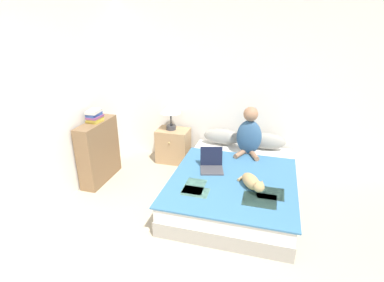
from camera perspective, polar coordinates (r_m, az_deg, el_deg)
The scene contains 12 objects.
wall_back at distance 4.72m, azimuth 9.91°, elevation 10.09°, with size 5.14×0.05×2.55m.
wall_side at distance 4.10m, azimuth -23.67°, elevation 6.63°, with size 0.05×4.04×2.55m.
bed at distance 4.07m, azimuth 8.05°, elevation -8.38°, with size 1.55×2.08×0.38m.
pillow_near at distance 4.79m, azimuth 5.82°, elevation 0.86°, with size 0.60×0.21×0.25m.
pillow_far at distance 4.73m, azimuth 13.88°, elevation 0.02°, with size 0.60×0.21×0.25m.
person_sitting at distance 4.43m, azimuth 10.84°, elevation 1.36°, with size 0.37×0.36×0.72m.
cat_tabby at distance 3.62m, azimuth 11.42°, elevation -7.70°, with size 0.34×0.48×0.19m.
laptop_open at distance 4.01m, azimuth 3.76°, elevation -4.60°, with size 0.37×0.38×0.27m.
nightstand at distance 5.01m, azimuth -3.58°, elevation -0.85°, with size 0.52×0.40×0.56m.
table_lamp at distance 4.81m, azimuth -4.09°, elevation 5.92°, with size 0.32×0.32×0.44m.
bookshelf at distance 4.57m, azimuth -17.31°, elevation -1.92°, with size 0.23×0.77×0.91m.
book_stack_top at distance 4.39m, azimuth -18.10°, elevation 4.54°, with size 0.20×0.23×0.17m.
Camera 1 is at (0.46, -1.53, 2.27)m, focal length 28.00 mm.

